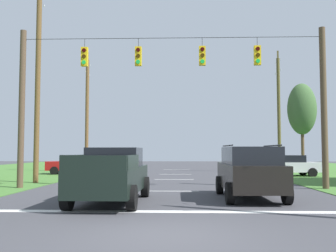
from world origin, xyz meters
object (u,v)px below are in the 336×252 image
(distant_car_far_parked, at_px, (76,164))
(distant_car_crossing_white, at_px, (288,165))
(suv_black, at_px, (250,171))
(utility_pole_mid_left, at_px, (87,112))
(distant_car_oncoming, at_px, (111,167))
(utility_pole_mid_right, at_px, (279,111))
(pickup_truck, at_px, (112,175))
(tree_roadside_far_right, at_px, (302,109))
(utility_pole_near_left, at_px, (38,86))
(overhead_signal_span, at_px, (171,98))

(distant_car_far_parked, bearing_deg, distant_car_crossing_white, -6.89)
(suv_black, bearing_deg, utility_pole_mid_left, 120.49)
(distant_car_oncoming, xyz_separation_m, utility_pole_mid_right, (12.88, 8.54, 4.43))
(suv_black, distance_m, distant_car_oncoming, 12.08)
(distant_car_far_parked, bearing_deg, distant_car_oncoming, -55.87)
(pickup_truck, height_order, tree_roadside_far_right, tree_roadside_far_right)
(distant_car_crossing_white, height_order, utility_pole_near_left, utility_pole_near_left)
(distant_car_oncoming, relative_size, utility_pole_near_left, 0.39)
(suv_black, distance_m, distant_car_crossing_white, 14.29)
(utility_pole_mid_right, relative_size, utility_pole_near_left, 0.91)
(utility_pole_mid_left, bearing_deg, distant_car_far_parked, -92.02)
(suv_black, bearing_deg, pickup_truck, -166.38)
(pickup_truck, relative_size, tree_roadside_far_right, 0.71)
(suv_black, relative_size, tree_roadside_far_right, 0.63)
(distant_car_crossing_white, bearing_deg, suv_black, -110.89)
(pickup_truck, xyz_separation_m, utility_pole_mid_left, (-5.67, 19.53, 4.19))
(utility_pole_mid_right, bearing_deg, tree_roadside_far_right, 15.05)
(overhead_signal_span, relative_size, pickup_truck, 2.78)
(distant_car_far_parked, bearing_deg, utility_pole_near_left, -90.00)
(overhead_signal_span, distance_m, distant_car_oncoming, 8.01)
(suv_black, xyz_separation_m, utility_pole_near_left, (-10.88, 6.85, 4.52))
(pickup_truck, relative_size, utility_pole_near_left, 0.48)
(distant_car_oncoming, height_order, tree_roadside_far_right, tree_roadside_far_right)
(utility_pole_near_left, bearing_deg, utility_pole_mid_right, 34.51)
(distant_car_crossing_white, distance_m, utility_pole_mid_left, 17.19)
(pickup_truck, xyz_separation_m, suv_black, (5.10, 1.24, 0.09))
(utility_pole_near_left, bearing_deg, utility_pole_mid_left, 89.47)
(pickup_truck, xyz_separation_m, utility_pole_mid_right, (10.86, 19.53, 4.25))
(overhead_signal_span, height_order, distant_car_oncoming, overhead_signal_span)
(distant_car_crossing_white, bearing_deg, utility_pole_near_left, -157.87)
(suv_black, bearing_deg, overhead_signal_span, 129.24)
(distant_car_crossing_white, distance_m, tree_roadside_far_right, 7.72)
(overhead_signal_span, distance_m, distant_car_far_parked, 14.30)
(pickup_truck, height_order, utility_pole_mid_left, utility_pole_mid_left)
(pickup_truck, distance_m, distant_car_crossing_white, 17.80)
(pickup_truck, xyz_separation_m, distant_car_far_parked, (-5.78, 16.52, -0.18))
(distant_car_crossing_white, distance_m, distant_car_oncoming, 12.74)
(distant_car_crossing_white, xyz_separation_m, utility_pole_mid_left, (-15.87, 4.95, 4.37))
(utility_pole_mid_right, bearing_deg, utility_pole_near_left, -145.49)
(pickup_truck, height_order, distant_car_oncoming, pickup_truck)
(pickup_truck, relative_size, utility_pole_mid_right, 0.52)
(suv_black, bearing_deg, distant_car_crossing_white, 69.11)
(pickup_truck, height_order, distant_car_far_parked, pickup_truck)
(tree_roadside_far_right, bearing_deg, distant_car_far_parked, -169.20)
(overhead_signal_span, height_order, pickup_truck, overhead_signal_span)
(distant_car_far_parked, relative_size, utility_pole_mid_left, 0.42)
(distant_car_crossing_white, distance_m, utility_pole_near_left, 17.90)
(suv_black, height_order, utility_pole_near_left, utility_pole_near_left)
(utility_pole_mid_right, xyz_separation_m, tree_roadside_far_right, (2.13, 0.57, 0.20))
(overhead_signal_span, bearing_deg, suv_black, -50.76)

